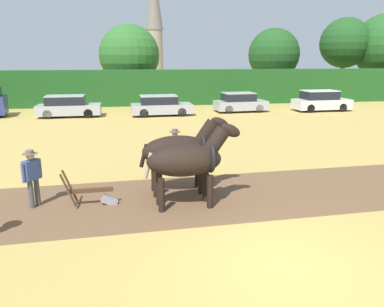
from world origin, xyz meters
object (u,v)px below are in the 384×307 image
draft_horse_lead_left (188,160)px  parked_car_center_left (161,106)px  parked_car_left (68,107)px  draft_horse_lead_right (181,150)px  farmer_beside_team (175,148)px  tree_far_left (129,55)px  tree_center_left (345,43)px  tree_left (274,54)px  parked_car_center (240,103)px  plow (95,195)px  parked_car_center_right (321,101)px  farmer_at_plow (32,174)px  church_spire (154,21)px

draft_horse_lead_left → parked_car_center_left: (0.72, 17.17, -0.64)m
parked_car_center_left → parked_car_left: bearing=174.1°
draft_horse_lead_right → farmer_beside_team: (0.07, 2.02, -0.40)m
tree_far_left → parked_car_left: (-4.46, -10.05, -3.55)m
tree_center_left → draft_horse_lead_left: (-21.83, -29.11, -4.26)m
tree_left → draft_horse_lead_left: 32.30m
tree_center_left → draft_horse_lead_right: bearing=-128.0°
draft_horse_lead_left → parked_car_center: draft_horse_lead_left is taller
plow → parked_car_center: parked_car_center is taller
parked_car_center_right → draft_horse_lead_left: bearing=-128.9°
parked_car_left → draft_horse_lead_left: bearing=-72.7°
tree_center_left → draft_horse_lead_right: 35.76m
farmer_at_plow → parked_car_left: bearing=131.9°
tree_center_left → parked_car_center_left: bearing=-150.5°
tree_center_left → farmer_beside_team: 34.21m
draft_horse_lead_left → draft_horse_lead_right: bearing=90.0°
draft_horse_lead_left → farmer_at_plow: bearing=169.1°
parked_car_center → farmer_beside_team: bearing=-118.0°
church_spire → draft_horse_lead_left: church_spire is taller
tree_left → draft_horse_lead_right: 31.30m
parked_car_center → draft_horse_lead_left: bearing=-114.2°
tree_far_left → tree_left: 15.12m
tree_left → farmer_at_plow: bearing=-122.3°
draft_horse_lead_left → plow: (-2.57, 0.48, -1.02)m
tree_left → parked_car_center_left: size_ratio=1.62×
tree_far_left → draft_horse_lead_right: 26.70m
parked_car_left → parked_car_center: parked_car_left is taller
parked_car_center_right → parked_car_left: bearing=177.8°
church_spire → parked_car_center_right: church_spire is taller
draft_horse_lead_left → parked_car_center: (6.89, 18.06, -0.63)m
tree_left → parked_car_center_left: 18.05m
tree_far_left → parked_car_center_right: bearing=-35.1°
church_spire → parked_car_center: bearing=-85.4°
tree_center_left → parked_car_left: size_ratio=1.91×
farmer_at_plow → parked_car_center: (11.10, 17.41, -0.23)m
tree_far_left → parked_car_center_left: tree_far_left is taller
farmer_at_plow → farmer_beside_team: 4.93m
draft_horse_lead_right → plow: size_ratio=1.86×
tree_far_left → parked_car_center_left: size_ratio=1.63×
draft_horse_lead_right → tree_far_left: bearing=90.6°
parked_car_center → parked_car_center_right: bearing=-8.8°
tree_left → parked_car_center_right: bearing=-92.6°
tree_left → parked_car_center_right: tree_left is taller
parked_car_left → parked_car_center: bearing=1.3°
plow → church_spire: bearing=82.1°
tree_center_left → plow: tree_center_left is taller
tree_left → tree_center_left: bearing=0.4°
tree_center_left → farmer_at_plow: (-26.04, -28.46, -4.65)m
tree_far_left → draft_horse_lead_right: bearing=-87.3°
church_spire → draft_horse_lead_left: (-3.54, -59.99, -8.97)m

